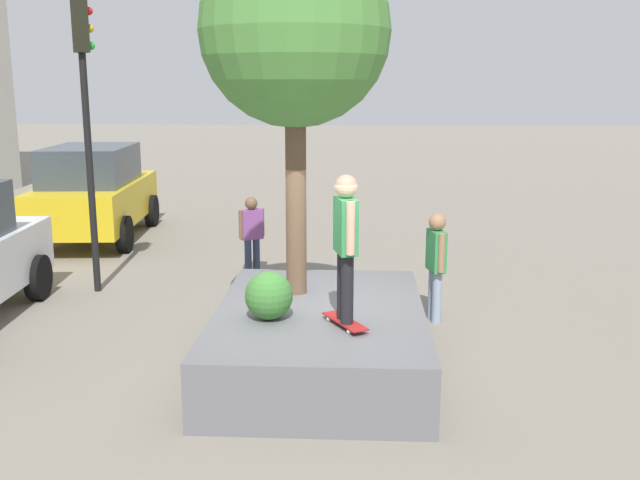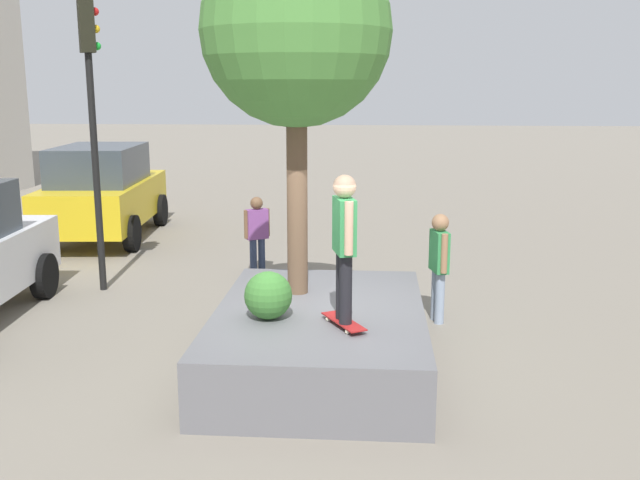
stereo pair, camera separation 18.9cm
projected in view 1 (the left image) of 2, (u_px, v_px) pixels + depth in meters
name	position (u px, v px, depth m)	size (l,w,h in m)	color
ground_plane	(313.00, 368.00, 9.34)	(120.00, 120.00, 0.00)	gray
planter_ledge	(320.00, 338.00, 9.29)	(3.95, 2.66, 0.79)	slate
plaza_tree	(295.00, 33.00, 9.20)	(2.48, 2.48, 4.73)	brown
boxwood_shrub	(269.00, 296.00, 8.74)	(0.59, 0.59, 0.59)	#3D7A33
skateboard	(345.00, 322.00, 8.51)	(0.80, 0.58, 0.07)	#A51E1E
skateboarder	(346.00, 238.00, 8.30)	(0.58, 0.31, 1.74)	black
taxi_cab	(94.00, 192.00, 16.99)	(4.94, 2.58, 2.23)	gold
traffic_light_corner	(86.00, 99.00, 12.14)	(0.36, 0.37, 4.99)	black
passerby_with_bag	(252.00, 231.00, 13.66)	(0.37, 0.45, 1.54)	navy
pedestrian_crossing	(436.00, 260.00, 11.01)	(0.57, 0.29, 1.70)	#8C9EB7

